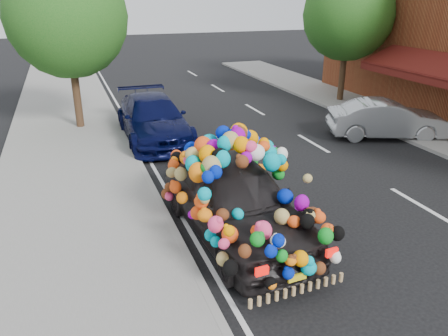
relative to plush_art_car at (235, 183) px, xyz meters
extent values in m
plane|color=black|center=(1.12, -0.29, -1.18)|extent=(100.00, 100.00, 0.00)
cube|color=gray|center=(-3.18, -0.29, -1.12)|extent=(4.00, 60.00, 0.12)
cube|color=gray|center=(-1.23, -0.29, -1.12)|extent=(0.15, 60.00, 0.13)
cube|color=#53130F|center=(9.82, 5.71, 1.17)|extent=(1.62, 5.20, 0.75)
cube|color=#53130F|center=(9.07, 5.71, 0.77)|extent=(0.06, 5.20, 0.35)
cylinder|color=#332114|center=(-2.68, 9.21, 0.18)|extent=(0.28, 0.28, 2.73)
sphere|color=#165416|center=(-2.68, 9.21, 2.85)|extent=(4.20, 4.20, 4.20)
cylinder|color=#332114|center=(9.12, 9.71, 0.14)|extent=(0.28, 0.28, 2.64)
sphere|color=#165416|center=(9.12, 9.71, 2.72)|extent=(4.00, 4.00, 4.00)
imported|color=black|center=(0.00, 0.00, -0.36)|extent=(2.22, 4.91, 1.64)
cube|color=red|center=(-0.51, -2.46, -0.40)|extent=(0.22, 0.07, 0.14)
cube|color=red|center=(0.80, -2.38, -0.40)|extent=(0.22, 0.07, 0.14)
cube|color=yellow|center=(0.15, -2.43, -0.70)|extent=(0.34, 0.06, 0.12)
imported|color=black|center=(-0.31, 7.03, -0.44)|extent=(2.14, 5.15, 1.49)
imported|color=#A0A3A6|center=(7.47, 4.44, -0.52)|extent=(4.27, 2.81, 1.33)
camera|label=1|loc=(-3.00, -7.60, 3.60)|focal=35.00mm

